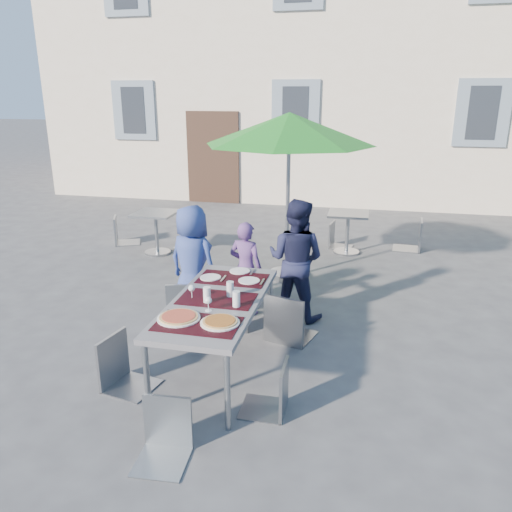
% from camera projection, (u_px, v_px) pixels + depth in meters
% --- Properties ---
extents(ground, '(90.00, 90.00, 0.00)m').
position_uv_depth(ground, '(183.00, 356.00, 5.15)').
color(ground, '#434345').
rests_on(ground, ground).
extents(building, '(13.60, 8.20, 11.10)m').
position_uv_depth(building, '(318.00, 11.00, 14.31)').
color(building, beige).
rests_on(building, ground).
extents(dining_table, '(0.80, 1.85, 0.76)m').
position_uv_depth(dining_table, '(217.00, 304.00, 4.69)').
color(dining_table, '#4A494F').
rests_on(dining_table, ground).
extents(pizza_near_left, '(0.37, 0.37, 0.03)m').
position_uv_depth(pizza_near_left, '(179.00, 317.00, 4.25)').
color(pizza_near_left, white).
rests_on(pizza_near_left, dining_table).
extents(pizza_near_right, '(0.33, 0.33, 0.03)m').
position_uv_depth(pizza_near_right, '(220.00, 322.00, 4.16)').
color(pizza_near_right, white).
rests_on(pizza_near_right, dining_table).
extents(glassware, '(0.53, 0.42, 0.15)m').
position_uv_depth(glassware, '(219.00, 294.00, 4.57)').
color(glassware, silver).
rests_on(glassware, dining_table).
extents(place_settings, '(0.68, 0.48, 0.01)m').
position_uv_depth(place_settings, '(233.00, 276.00, 5.23)').
color(place_settings, white).
rests_on(place_settings, dining_table).
extents(child_0, '(0.77, 0.62, 1.36)m').
position_uv_depth(child_0, '(193.00, 262.00, 5.92)').
color(child_0, '#32458A').
rests_on(child_0, ground).
extents(child_1, '(0.47, 0.35, 1.15)m').
position_uv_depth(child_1, '(246.00, 268.00, 6.02)').
color(child_1, '#5B3976').
rests_on(child_1, ground).
extents(child_2, '(0.78, 0.57, 1.45)m').
position_uv_depth(child_2, '(296.00, 259.00, 5.88)').
color(child_2, '#1A1D39').
rests_on(child_2, ground).
extents(chair_0, '(0.55, 0.55, 0.98)m').
position_uv_depth(chair_0, '(184.00, 276.00, 5.75)').
color(chair_0, '#93999E').
rests_on(chair_0, ground).
extents(chair_1, '(0.48, 0.48, 0.89)m').
position_uv_depth(chair_1, '(230.00, 287.00, 5.58)').
color(chair_1, gray).
rests_on(chair_1, ground).
extents(chair_2, '(0.57, 0.57, 1.04)m').
position_uv_depth(chair_2, '(288.00, 289.00, 5.29)').
color(chair_2, gray).
rests_on(chair_2, ground).
extents(chair_3, '(0.49, 0.48, 0.93)m').
position_uv_depth(chair_3, '(119.00, 332.00, 4.47)').
color(chair_3, gray).
rests_on(chair_3, ground).
extents(chair_4, '(0.39, 0.38, 0.85)m').
position_uv_depth(chair_4, '(274.00, 360.00, 4.11)').
color(chair_4, gray).
rests_on(chair_4, ground).
extents(chair_5, '(0.40, 0.41, 0.85)m').
position_uv_depth(chair_5, '(162.00, 398.00, 3.59)').
color(chair_5, gray).
rests_on(chair_5, ground).
extents(patio_umbrella, '(2.34, 2.34, 2.35)m').
position_uv_depth(patio_umbrella, '(289.00, 130.00, 6.71)').
color(patio_umbrella, '#A6A8AE').
rests_on(patio_umbrella, ground).
extents(cafe_table_0, '(0.67, 0.67, 0.72)m').
position_uv_depth(cafe_table_0, '(156.00, 226.00, 8.33)').
color(cafe_table_0, '#A6A8AE').
rests_on(cafe_table_0, ground).
extents(bg_chair_l_0, '(0.56, 0.55, 0.94)m').
position_uv_depth(bg_chair_l_0, '(120.00, 214.00, 8.89)').
color(bg_chair_l_0, gray).
rests_on(bg_chair_l_0, ground).
extents(bg_chair_r_0, '(0.44, 0.43, 0.91)m').
position_uv_depth(bg_chair_r_0, '(191.00, 217.00, 8.71)').
color(bg_chair_r_0, '#8E9499').
rests_on(bg_chair_r_0, ground).
extents(cafe_table_1, '(0.66, 0.66, 0.71)m').
position_uv_depth(cafe_table_1, '(348.00, 226.00, 8.36)').
color(cafe_table_1, '#A6A8AE').
rests_on(cafe_table_1, ground).
extents(bg_chair_l_1, '(0.43, 0.43, 0.84)m').
position_uv_depth(bg_chair_l_1, '(338.00, 220.00, 8.70)').
color(bg_chair_l_1, gray).
rests_on(bg_chair_l_1, ground).
extents(bg_chair_r_1, '(0.49, 0.48, 1.01)m').
position_uv_depth(bg_chair_r_1, '(416.00, 216.00, 8.50)').
color(bg_chair_r_1, gray).
rests_on(bg_chair_r_1, ground).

